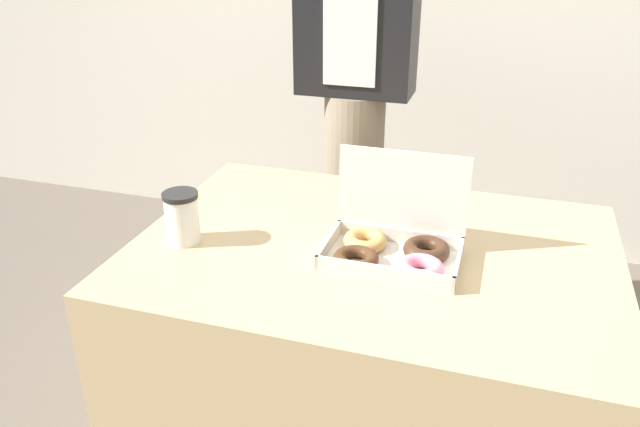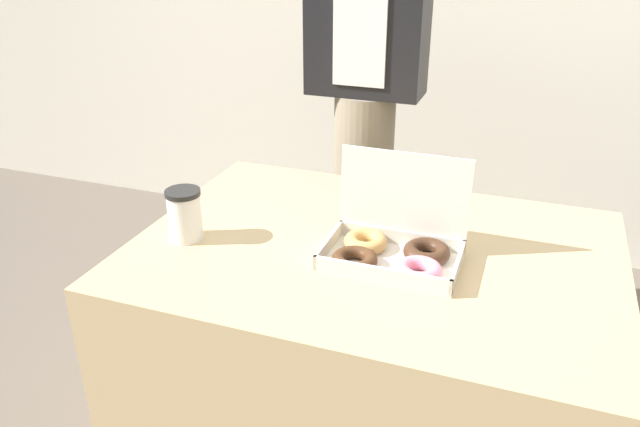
% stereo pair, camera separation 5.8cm
% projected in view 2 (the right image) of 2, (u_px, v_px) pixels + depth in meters
% --- Properties ---
extents(table, '(1.15, 0.82, 0.71)m').
position_uv_depth(table, '(370.00, 364.00, 1.66)').
color(table, tan).
rests_on(table, ground_plane).
extents(donut_box, '(0.31, 0.23, 0.24)m').
position_uv_depth(donut_box, '(394.00, 247.00, 1.43)').
color(donut_box, silver).
rests_on(donut_box, table).
extents(coffee_cup, '(0.09, 0.09, 0.13)m').
position_uv_depth(coffee_cup, '(185.00, 214.00, 1.52)').
color(coffee_cup, white).
rests_on(coffee_cup, table).
extents(person_customer, '(0.38, 0.21, 1.67)m').
position_uv_depth(person_customer, '(366.00, 90.00, 2.06)').
color(person_customer, gray).
rests_on(person_customer, ground_plane).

